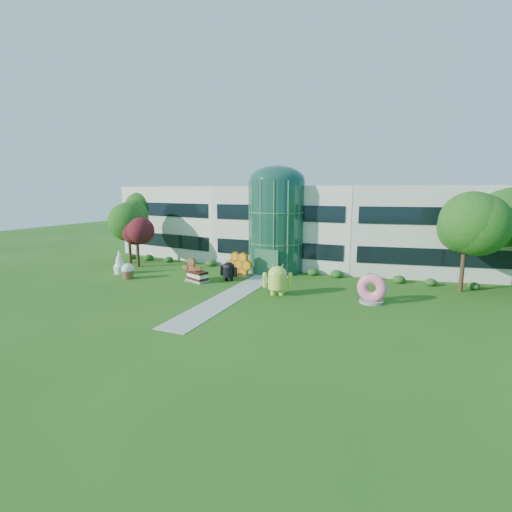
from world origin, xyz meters
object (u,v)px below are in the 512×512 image
at_px(android_black, 229,270).
at_px(gingerbread, 192,269).
at_px(donut, 372,288).
at_px(android_green, 277,278).

bearing_deg(android_black, gingerbread, -153.66).
bearing_deg(donut, android_black, 174.77).
relative_size(android_green, gingerbread, 1.15).
xyz_separation_m(android_black, gingerbread, (-3.26, -1.55, 0.09)).
relative_size(android_green, donut, 1.23).
relative_size(android_black, gingerbread, 0.85).
distance_m(android_black, gingerbread, 3.62).
bearing_deg(gingerbread, android_green, -4.25).
xyz_separation_m(android_green, android_black, (-6.15, 2.91, -0.38)).
bearing_deg(android_black, android_green, -24.46).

